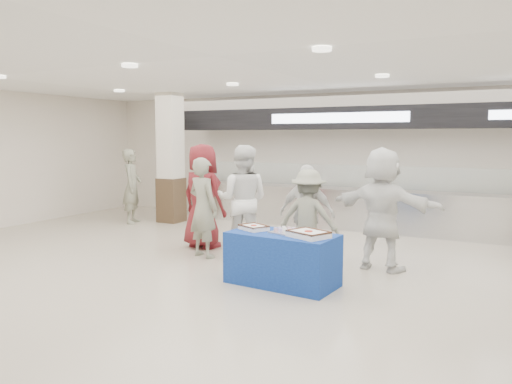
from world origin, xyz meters
The scene contains 14 objects.
ground centered at (0.00, 0.00, 0.00)m, with size 14.00×14.00×0.00m, color beige.
serving_line centered at (0.00, 5.40, 1.16)m, with size 8.70×0.85×2.80m.
column_left centered at (-4.00, 4.20, 1.53)m, with size 0.55×0.55×3.20m.
display_table centered at (0.71, 0.61, 0.38)m, with size 1.55×0.78×0.75m, color #153B96.
sheet_cake_left centered at (0.22, 0.66, 0.79)m, with size 0.49×0.45×0.09m.
sheet_cake_right centered at (1.15, 0.53, 0.80)m, with size 0.63×0.57×0.10m.
cupcake_tray centered at (0.77, 0.65, 0.79)m, with size 0.53×0.45×0.07m.
civilian_maroon centered at (-1.65, 2.11, 1.00)m, with size 0.97×0.63×1.99m, color maroon.
soldier_a centered at (-1.23, 1.48, 0.88)m, with size 0.64×0.42×1.77m, color gray.
chef_tall centered at (-0.71, 1.99, 0.99)m, with size 0.96×0.75×1.98m, color white.
chef_short centered at (0.53, 2.00, 0.83)m, with size 0.97×0.41×1.66m, color white.
soldier_b centered at (0.60, 1.88, 0.79)m, with size 1.03×0.59×1.59m, color gray.
civilian_white centered at (1.78, 2.09, 0.98)m, with size 1.83×0.58×1.97m, color white.
soldier_bg centered at (-4.74, 3.61, 0.92)m, with size 0.67×0.44×1.83m, color gray.
Camera 1 is at (3.65, -5.79, 2.13)m, focal length 35.00 mm.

